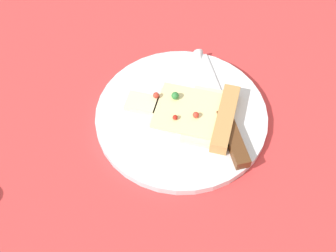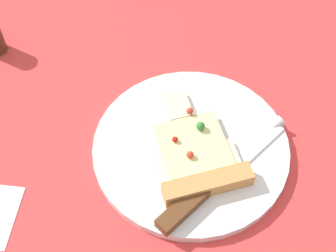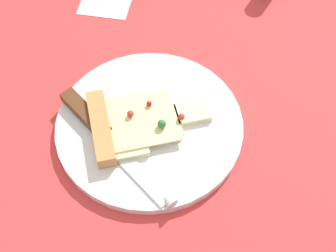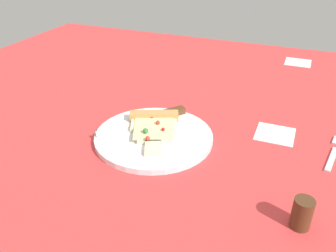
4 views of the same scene
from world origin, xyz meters
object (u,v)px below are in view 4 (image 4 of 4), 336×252
Objects in this scene: pizza_slice at (154,126)px; fork at (335,151)px; plate at (154,137)px; pepper_shaker at (302,213)px; knife at (151,119)px.

fork is (-7.87, 40.36, -1.73)cm from pizza_slice.
plate is 1.45× the size of pizza_slice.
pepper_shaker is at bearing 64.88° from plate.
pepper_shaker is (15.79, 33.67, 2.14)cm from plate.
pepper_shaker reaches higher than plate.
pizza_slice is 39.18cm from pepper_shaker.
pepper_shaker reaches higher than fork.
pizza_slice is 41.15cm from fork.
plate is 6.78cm from knife.
pepper_shaker is 26.75cm from fork.
fork is (-4.50, 42.69, -1.55)cm from knife.
knife is 42.85cm from pepper_shaker.
fork is (-10.25, 39.33, -0.27)cm from plate.
plate is at bearing 158.62° from knife.
knife is 1.31× the size of fork.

